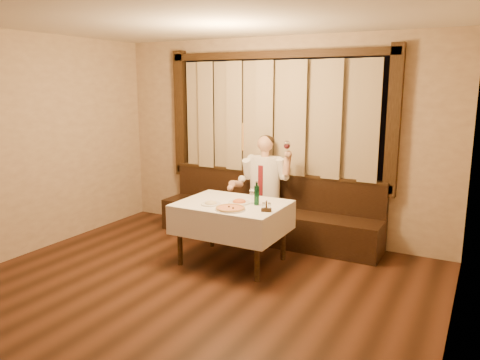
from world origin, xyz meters
The scene contains 10 objects.
room centered at (0.00, 0.97, 1.50)m, with size 5.01×6.01×2.81m.
banquette centered at (0.00, 2.72, 0.31)m, with size 3.20×0.61×0.94m.
dining_table centered at (0.00, 1.70, 0.65)m, with size 1.27×0.97×0.76m.
pizza centered at (0.14, 1.41, 0.77)m, with size 0.35×0.35×0.04m.
pasta_red centered at (0.09, 1.72, 0.79)m, with size 0.26×0.26×0.09m.
pasta_cream centered at (-0.18, 1.50, 0.79)m, with size 0.23×0.23×0.08m.
green_bottle centered at (0.31, 1.75, 0.88)m, with size 0.06×0.06×0.28m.
table_wine_glass centered at (0.23, 1.78, 0.89)m, with size 0.07×0.07×0.19m.
cruet_caddy centered at (0.53, 1.54, 0.80)m, with size 0.12×0.09×0.12m.
seated_man centered at (-0.04, 2.63, 0.85)m, with size 0.82×0.61×1.47m.
Camera 1 is at (2.66, -3.07, 2.17)m, focal length 35.00 mm.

